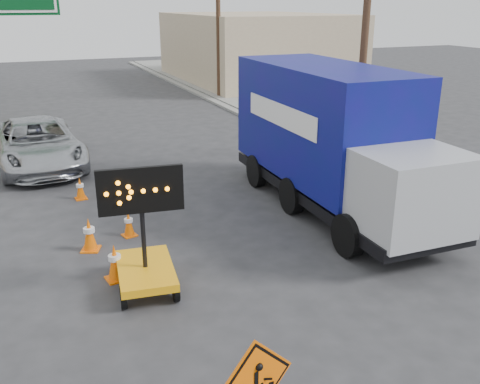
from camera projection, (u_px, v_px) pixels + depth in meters
curb_right at (275, 130)px, 23.60m from camera, size 0.40×60.00×0.12m
sidewalk_right at (320, 125)px, 24.44m from camera, size 4.00×60.00×0.15m
building_right_far at (254, 48)px, 37.98m from camera, size 10.00×14.00×4.60m
utility_pole_near at (366, 24)px, 18.00m from camera, size 1.80×0.26×9.00m
utility_pole_far at (218, 15)px, 30.13m from camera, size 1.80×0.26×9.00m
arrow_board at (145, 262)px, 10.53m from camera, size 1.61×1.91×2.55m
pickup_truck at (38, 144)px, 18.37m from camera, size 3.04×5.96×1.61m
box_truck at (332, 147)px, 14.33m from camera, size 2.74×8.12×3.83m
cone_a at (115, 262)px, 10.93m from camera, size 0.46×0.46×0.79m
cone_b at (89, 234)px, 12.24m from camera, size 0.52×0.52×0.79m
cone_c at (129, 224)px, 13.02m from camera, size 0.39×0.39×0.64m
cone_d at (80, 188)px, 15.45m from camera, size 0.35×0.35×0.65m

